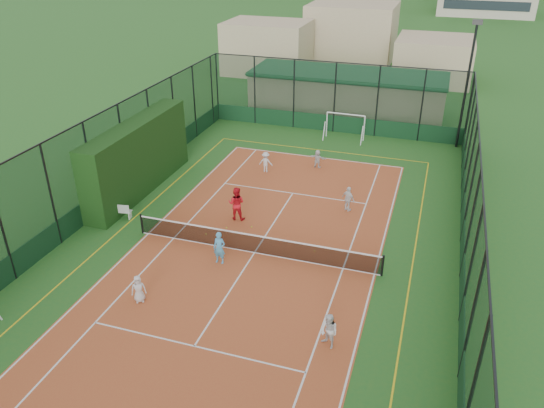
{
  "coord_description": "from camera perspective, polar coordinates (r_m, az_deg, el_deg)",
  "views": [
    {
      "loc": [
        7.06,
        -19.19,
        13.33
      ],
      "look_at": [
        -0.02,
        2.66,
        1.2
      ],
      "focal_mm": 35.0,
      "sensor_mm": 36.0,
      "label": 1
    }
  ],
  "objects": [
    {
      "name": "floodlight_ne",
      "position": [
        36.99,
        20.18,
        11.76
      ],
      "size": [
        0.6,
        0.26,
        8.25
      ],
      "primitive_type": null,
      "color": "black",
      "rests_on": "ground"
    },
    {
      "name": "child_far_left",
      "position": [
        32.07,
        -0.68,
        4.54
      ],
      "size": [
        0.85,
        0.53,
        1.27
      ],
      "primitive_type": "imported",
      "rotation": [
        0.0,
        0.0,
        3.21
      ],
      "color": "silver",
      "rests_on": "court_slab"
    },
    {
      "name": "court_slab",
      "position": [
        24.4,
        -1.9,
        -5.27
      ],
      "size": [
        11.17,
        23.97,
        0.01
      ],
      "primitive_type": "cube",
      "color": "#AA4225",
      "rests_on": "ground"
    },
    {
      "name": "child_far_back",
      "position": [
        32.83,
        4.91,
        4.88
      ],
      "size": [
        1.11,
        0.52,
        1.15
      ],
      "primitive_type": "imported",
      "rotation": [
        0.0,
        0.0,
        2.97
      ],
      "color": "silver",
      "rests_on": "court_slab"
    },
    {
      "name": "ground",
      "position": [
        24.41,
        -1.9,
        -5.28
      ],
      "size": [
        300.0,
        300.0,
        0.0
      ],
      "primitive_type": "plane",
      "color": "#326422",
      "rests_on": "ground"
    },
    {
      "name": "tennis_balls",
      "position": [
        25.76,
        -3.27,
        -3.26
      ],
      "size": [
        5.44,
        1.4,
        0.07
      ],
      "color": "#CCE033",
      "rests_on": "court_slab"
    },
    {
      "name": "white_bench",
      "position": [
        28.16,
        -16.36,
        -0.64
      ],
      "size": [
        1.59,
        0.68,
        0.87
      ],
      "primitive_type": null,
      "rotation": [
        0.0,
        0.0,
        0.17
      ],
      "color": "white",
      "rests_on": "ground"
    },
    {
      "name": "clubhouse",
      "position": [
        43.41,
        8.08,
        11.85
      ],
      "size": [
        15.2,
        7.2,
        3.15
      ],
      "primitive_type": null,
      "color": "tan",
      "rests_on": "ground"
    },
    {
      "name": "hedge_left",
      "position": [
        30.21,
        -14.23,
        4.9
      ],
      "size": [
        1.36,
        9.08,
        3.97
      ],
      "primitive_type": "cube",
      "color": "black",
      "rests_on": "ground"
    },
    {
      "name": "child_near_left",
      "position": [
        21.82,
        -14.16,
        -8.84
      ],
      "size": [
        0.69,
        0.62,
        1.18
      ],
      "primitive_type": "imported",
      "rotation": [
        0.0,
        0.0,
        0.55
      ],
      "color": "silver",
      "rests_on": "court_slab"
    },
    {
      "name": "perimeter_fence",
      "position": [
        23.14,
        -2.0,
        -0.09
      ],
      "size": [
        18.12,
        34.12,
        5.0
      ],
      "primitive_type": null,
      "color": "black",
      "rests_on": "ground"
    },
    {
      "name": "futsal_goal_far",
      "position": [
        37.66,
        7.88,
        8.27
      ],
      "size": [
        2.77,
        0.88,
        1.77
      ],
      "primitive_type": null,
      "rotation": [
        0.0,
        0.0,
        -0.03
      ],
      "color": "white",
      "rests_on": "ground"
    },
    {
      "name": "child_near_mid",
      "position": [
        23.44,
        -5.69,
        -4.72
      ],
      "size": [
        0.55,
        0.36,
        1.51
      ],
      "primitive_type": "imported",
      "rotation": [
        0.0,
        0.0,
        0.0
      ],
      "color": "#4BA2D5",
      "rests_on": "court_slab"
    },
    {
      "name": "coach",
      "position": [
        26.76,
        -3.85,
        0.06
      ],
      "size": [
        0.92,
        0.75,
        1.76
      ],
      "primitive_type": "imported",
      "rotation": [
        0.0,
        0.0,
        3.24
      ],
      "color": "red",
      "rests_on": "court_slab"
    },
    {
      "name": "tennis_net",
      "position": [
        24.12,
        -1.92,
        -4.23
      ],
      "size": [
        11.67,
        0.12,
        1.06
      ],
      "primitive_type": null,
      "color": "black",
      "rests_on": "ground"
    },
    {
      "name": "child_near_right",
      "position": [
        19.22,
        6.17,
        -13.45
      ],
      "size": [
        0.84,
        0.8,
        1.37
      ],
      "primitive_type": "imported",
      "rotation": [
        0.0,
        0.0,
        -0.59
      ],
      "color": "white",
      "rests_on": "court_slab"
    },
    {
      "name": "child_far_right",
      "position": [
        27.85,
        8.21,
        0.55
      ],
      "size": [
        0.86,
        0.7,
        1.37
      ],
      "primitive_type": "imported",
      "rotation": [
        0.0,
        0.0,
        2.6
      ],
      "color": "white",
      "rests_on": "court_slab"
    }
  ]
}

